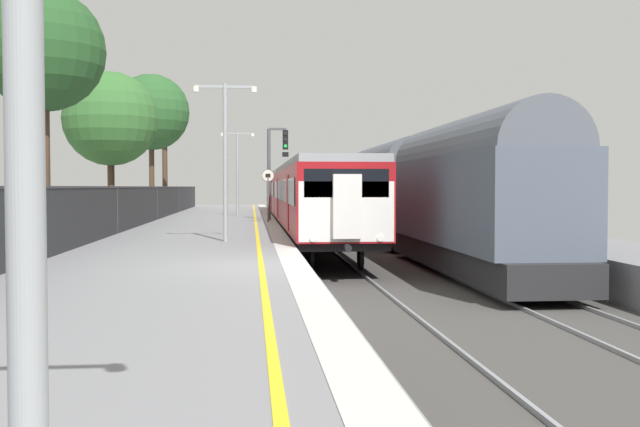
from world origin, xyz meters
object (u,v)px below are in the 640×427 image
Objects in this scene: commuter_train_at_platform at (300,195)px; freight_train_adjacent_track at (420,190)px; speed_limit_sign at (268,188)px; background_tree_left at (166,121)px; background_tree_back at (152,114)px; platform_lamp_mid at (225,147)px; platform_lamp_far at (237,165)px; background_tree_centre at (43,56)px; signal_gantry at (274,162)px; background_tree_right at (108,122)px.

commuter_train_at_platform is 1.53× the size of freight_train_adjacent_track.
background_tree_left reaches higher than speed_limit_sign.
freight_train_adjacent_track is 3.11× the size of background_tree_back.
platform_lamp_mid is at bearing -144.25° from freight_train_adjacent_track.
freight_train_adjacent_track is 9.20m from speed_limit_sign.
platform_lamp_far is (-1.62, 8.30, 1.34)m from speed_limit_sign.
background_tree_centre is at bearing -162.48° from freight_train_adjacent_track.
freight_train_adjacent_track is 26.65m from background_tree_left.
background_tree_left is at bearing 123.12° from platform_lamp_far.
platform_lamp_mid reaches higher than commuter_train_at_platform.
freight_train_adjacent_track is at bearing -64.12° from platform_lamp_far.
background_tree_left is at bearing 117.15° from signal_gantry.
background_tree_left is (-5.02, 28.46, 3.26)m from platform_lamp_mid.
background_tree_left is at bearing 88.32° from background_tree_right.
platform_lamp_far is (0.00, 20.77, 0.01)m from platform_lamp_mid.
freight_train_adjacent_track is 21.88m from background_tree_back.
platform_lamp_mid is 0.63× the size of background_tree_left.
background_tree_centre reaches higher than signal_gantry.
freight_train_adjacent_track is 3.38× the size of background_tree_left.
commuter_train_at_platform is 5.94× the size of background_tree_right.
background_tree_left is 17.97m from background_tree_right.
background_tree_centre reaches higher than commuter_train_at_platform.
background_tree_left is (-12.48, 23.09, 4.63)m from freight_train_adjacent_track.
signal_gantry is 14.92m from platform_lamp_mid.
background_tree_left is 27.30m from background_tree_centre.
commuter_train_at_platform is at bearing -45.95° from platform_lamp_far.
background_tree_back is at bearing 123.88° from speed_limit_sign.
background_tree_right is at bearing 158.25° from freight_train_adjacent_track.
signal_gantry is 11.11m from background_tree_back.
speed_limit_sign is (-0.38, -2.31, -1.34)m from signal_gantry.
commuter_train_at_platform is at bearing 58.77° from signal_gantry.
commuter_train_at_platform is at bearing -32.08° from background_tree_back.
platform_lamp_far is 20.65m from background_tree_centre.
speed_limit_sign is at bearing 56.60° from background_tree_centre.
background_tree_right is (-0.52, -17.90, -1.59)m from background_tree_left.
background_tree_centre reaches higher than speed_limit_sign.
commuter_train_at_platform is 15.94× the size of speed_limit_sign.
commuter_train_at_platform is at bearing -53.04° from background_tree_left.
freight_train_adjacent_track is 5.39× the size of platform_lamp_mid.
commuter_train_at_platform is at bearing 78.61° from platform_lamp_mid.
platform_lamp_far is at bearing 108.46° from signal_gantry.
signal_gantry is 0.59× the size of background_tree_centre.
platform_lamp_mid is 20.77m from platform_lamp_far.
background_tree_back is at bearing 88.32° from background_tree_centre.
platform_lamp_mid is 29.08m from background_tree_left.
platform_lamp_mid is at bearing -97.71° from signal_gantry.
background_tree_left is (-5.02, 7.69, 3.24)m from platform_lamp_far.
platform_lamp_far is at bearing -56.88° from background_tree_left.
platform_lamp_far is 11.73m from background_tree_right.
background_tree_centre is (-0.81, -27.28, -0.30)m from background_tree_left.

